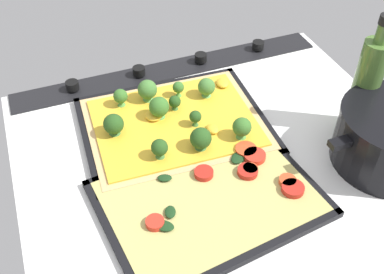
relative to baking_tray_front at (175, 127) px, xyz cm
name	(u,v)px	position (x,y,z in cm)	size (l,w,h in cm)	color
ground_plane	(221,159)	(-5.88, 9.73, -1.86)	(74.67, 65.16, 3.00)	white
stove_control_panel	(171,68)	(-5.88, -19.35, 0.20)	(71.68, 7.00, 2.60)	black
baking_tray_front	(175,127)	(0.00, 0.00, 0.00)	(37.14, 30.36, 1.30)	black
broccoli_pizza	(174,121)	(0.08, -0.14, 1.68)	(34.63, 27.84, 5.99)	tan
baking_tray_back	(209,200)	(0.82, 19.44, 0.00)	(38.56, 30.54, 1.30)	black
veggie_pizza_back	(213,195)	(-0.04, 19.17, 0.71)	(35.89, 27.87, 1.90)	tan
oil_bottle	(366,84)	(-33.63, 12.08, 9.89)	(5.03, 5.03, 24.26)	#476B2D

